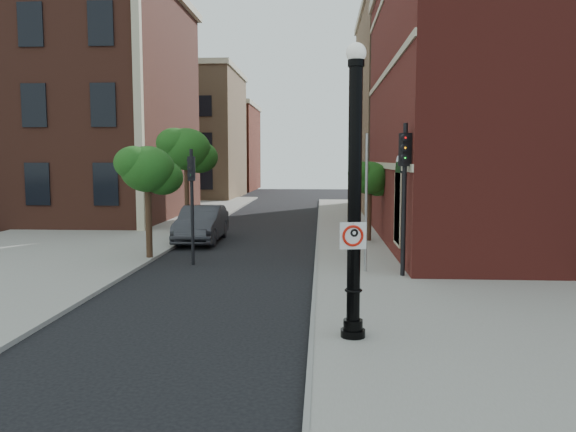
# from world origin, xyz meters

# --- Properties ---
(ground) EXTENTS (120.00, 120.00, 0.00)m
(ground) POSITION_xyz_m (0.00, 0.00, 0.00)
(ground) COLOR black
(ground) RESTS_ON ground
(sidewalk_right) EXTENTS (8.00, 60.00, 0.12)m
(sidewalk_right) POSITION_xyz_m (6.00, 10.00, 0.06)
(sidewalk_right) COLOR gray
(sidewalk_right) RESTS_ON ground
(sidewalk_left) EXTENTS (10.00, 50.00, 0.12)m
(sidewalk_left) POSITION_xyz_m (-9.00, 18.00, 0.06)
(sidewalk_left) COLOR gray
(sidewalk_left) RESTS_ON ground
(curb_edge) EXTENTS (0.10, 60.00, 0.14)m
(curb_edge) POSITION_xyz_m (2.05, 10.00, 0.07)
(curb_edge) COLOR gray
(curb_edge) RESTS_ON ground
(victorian_building) EXTENTS (18.60, 14.60, 17.95)m
(victorian_building) POSITION_xyz_m (-16.00, 23.97, 8.74)
(victorian_building) COLOR brown
(victorian_building) RESTS_ON ground
(bg_building_tan_a) EXTENTS (12.00, 12.00, 12.00)m
(bg_building_tan_a) POSITION_xyz_m (-12.00, 44.00, 6.00)
(bg_building_tan_a) COLOR #9B7854
(bg_building_tan_a) RESTS_ON ground
(bg_building_red) EXTENTS (12.00, 12.00, 10.00)m
(bg_building_red) POSITION_xyz_m (-12.00, 58.00, 5.00)
(bg_building_red) COLOR maroon
(bg_building_red) RESTS_ON ground
(bg_building_tan_b) EXTENTS (22.00, 14.00, 14.00)m
(bg_building_tan_b) POSITION_xyz_m (16.00, 30.00, 7.00)
(bg_building_tan_b) COLOR #9B7854
(bg_building_tan_b) RESTS_ON ground
(lamppost) EXTENTS (0.51, 0.51, 6.06)m
(lamppost) POSITION_xyz_m (2.90, 0.24, 2.80)
(lamppost) COLOR black
(lamppost) RESTS_ON ground
(no_parking_sign) EXTENTS (0.54, 0.13, 0.55)m
(no_parking_sign) POSITION_xyz_m (2.88, 0.08, 2.25)
(no_parking_sign) COLOR white
(no_parking_sign) RESTS_ON ground
(parked_car) EXTENTS (1.84, 5.04, 1.65)m
(parked_car) POSITION_xyz_m (-3.24, 14.07, 0.82)
(parked_car) COLOR #2F2F34
(parked_car) RESTS_ON ground
(traffic_signal_left) EXTENTS (0.29, 0.35, 4.13)m
(traffic_signal_left) POSITION_xyz_m (-2.37, 8.51, 2.78)
(traffic_signal_left) COLOR black
(traffic_signal_left) RESTS_ON ground
(traffic_signal_right) EXTENTS (0.38, 0.43, 4.88)m
(traffic_signal_right) POSITION_xyz_m (4.80, 6.48, 3.29)
(traffic_signal_right) COLOR black
(traffic_signal_right) RESTS_ON ground
(utility_pole) EXTENTS (0.09, 0.09, 4.60)m
(utility_pole) POSITION_xyz_m (3.68, 7.14, 2.30)
(utility_pole) COLOR #999999
(utility_pole) RESTS_ON ground
(street_tree_a) EXTENTS (2.36, 2.14, 4.26)m
(street_tree_a) POSITION_xyz_m (-4.16, 9.32, 3.35)
(street_tree_a) COLOR #311F13
(street_tree_a) RESTS_ON ground
(street_tree_b) EXTENTS (2.97, 2.68, 5.35)m
(street_tree_b) POSITION_xyz_m (-4.65, 17.33, 4.22)
(street_tree_b) COLOR #311F13
(street_tree_b) RESTS_ON ground
(street_tree_c) EXTENTS (2.04, 1.84, 3.68)m
(street_tree_c) POSITION_xyz_m (4.39, 14.24, 2.88)
(street_tree_c) COLOR #311F13
(street_tree_c) RESTS_ON ground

